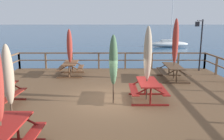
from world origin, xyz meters
name	(u,v)px	position (x,y,z in m)	size (l,w,h in m)	color
ground_plane	(112,118)	(0.00, 0.00, 0.00)	(600.00, 600.00, 0.00)	navy
wooden_deck	(112,108)	(0.00, 0.00, 0.41)	(12.53, 12.44, 0.83)	brown
railing_waterside_far	(112,58)	(0.00, 6.07, 1.57)	(12.33, 0.10, 1.09)	brown
picnic_table_front_left	(71,66)	(-2.40, 4.22, 1.38)	(1.48, 1.83, 0.78)	brown
picnic_table_mid_centre	(148,87)	(1.42, -0.12, 1.38)	(1.40, 1.70, 0.78)	maroon
picnic_table_front_right	(3,135)	(-2.46, -4.12, 1.39)	(1.43, 1.91, 0.78)	maroon
picnic_table_back_left	(173,69)	(3.27, 3.23, 1.39)	(1.45, 2.13, 0.78)	brown
patio_umbrella_tall_back_right	(70,46)	(-2.43, 4.26, 2.52)	(0.32, 0.32, 2.66)	#4C3828
patio_umbrella_short_back	(113,60)	(0.05, -0.48, 2.49)	(0.32, 0.32, 2.61)	#4C3828
patio_umbrella_short_front	(148,54)	(1.38, -0.06, 2.68)	(0.32, 0.32, 2.92)	#4C3828
patio_umbrella_tall_back_left	(175,41)	(3.34, 3.26, 2.89)	(0.32, 0.32, 3.24)	#4C3828
patio_umbrella_tall_front	(8,75)	(-2.96, -2.51, 2.40)	(0.32, 0.32, 2.48)	#4C3828
lamp_post_hooked	(200,37)	(5.41, 5.40, 2.94)	(0.59, 0.47, 3.20)	black
sailboat_distant	(169,44)	(8.88, 27.09, 0.51)	(6.06, 1.93, 7.72)	white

